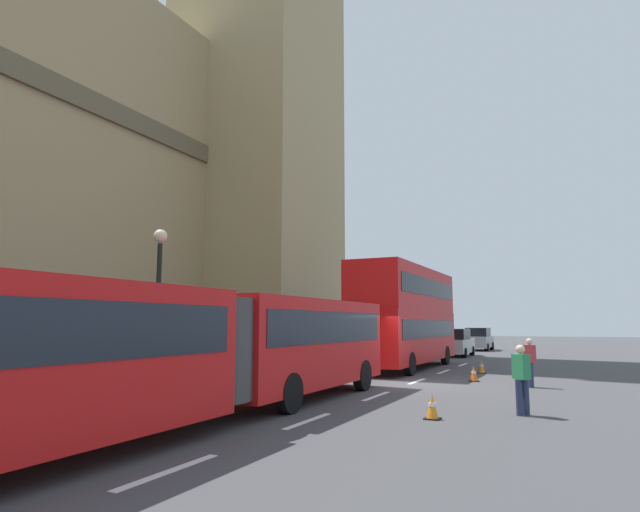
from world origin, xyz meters
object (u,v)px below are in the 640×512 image
at_px(traffic_cone_east, 482,367).
at_px(pedestrian_by_kerb, 530,361).
at_px(articulated_bus, 201,344).
at_px(sedan_trailing, 479,339).
at_px(double_decker_bus, 406,313).
at_px(pedestrian_near_cones, 522,377).
at_px(sedan_lead, 456,343).
at_px(traffic_cone_west, 432,407).
at_px(traffic_cone_middle, 474,374).
at_px(street_lamp, 158,297).

distance_m(traffic_cone_east, pedestrian_by_kerb, 5.35).
xyz_separation_m(articulated_bus, sedan_trailing, (36.07, -0.27, -0.83)).
relative_size(double_decker_bus, pedestrian_near_cones, 6.33).
bearing_deg(sedan_lead, traffic_cone_west, -169.89).
distance_m(sedan_trailing, traffic_cone_middle, 24.77).
bearing_deg(double_decker_bus, articulated_bus, -179.99).
xyz_separation_m(double_decker_bus, traffic_cone_east, (-0.89, -3.69, -2.43)).
height_order(traffic_cone_west, pedestrian_by_kerb, pedestrian_by_kerb).
height_order(traffic_cone_middle, pedestrian_near_cones, pedestrian_near_cones).
bearing_deg(articulated_bus, sedan_lead, -0.34).
relative_size(traffic_cone_west, street_lamp, 0.11).
xyz_separation_m(articulated_bus, traffic_cone_middle, (11.58, -3.96, -1.46)).
height_order(double_decker_bus, street_lamp, street_lamp).
bearing_deg(articulated_bus, traffic_cone_west, -57.43).
bearing_deg(traffic_cone_middle, pedestrian_near_cones, -161.81).
xyz_separation_m(double_decker_bus, sedan_lead, (11.04, -0.16, -1.80)).
bearing_deg(pedestrian_by_kerb, traffic_cone_middle, 62.61).
bearing_deg(traffic_cone_middle, double_decker_bus, 41.24).
height_order(traffic_cone_east, pedestrian_by_kerb, pedestrian_by_kerb).
relative_size(double_decker_bus, traffic_cone_east, 18.46).
xyz_separation_m(articulated_bus, pedestrian_near_cones, (4.31, -6.35, -0.83)).
height_order(traffic_cone_middle, traffic_cone_east, same).
height_order(sedan_lead, sedan_trailing, same).
distance_m(traffic_cone_west, traffic_cone_east, 12.37).
height_order(sedan_trailing, pedestrian_near_cones, sedan_trailing).
distance_m(sedan_trailing, pedestrian_by_kerb, 26.25).
height_order(street_lamp, pedestrian_near_cones, street_lamp).
bearing_deg(pedestrian_by_kerb, traffic_cone_east, 26.93).
bearing_deg(sedan_lead, traffic_cone_middle, -166.27).
bearing_deg(articulated_bus, street_lamp, 52.37).
bearing_deg(street_lamp, traffic_cone_middle, -46.24).
distance_m(articulated_bus, sedan_trailing, 36.08).
xyz_separation_m(sedan_lead, traffic_cone_west, (-24.28, -4.33, -0.63)).
distance_m(double_decker_bus, pedestrian_near_cones, 13.52).
bearing_deg(sedan_trailing, sedan_lead, 179.32).
bearing_deg(pedestrian_near_cones, traffic_cone_west, 127.79).
xyz_separation_m(double_decker_bus, pedestrian_by_kerb, (-5.63, -6.10, -1.80)).
bearing_deg(traffic_cone_east, traffic_cone_middle, -175.73).
distance_m(sedan_lead, traffic_cone_east, 12.46).
xyz_separation_m(sedan_trailing, traffic_cone_west, (-33.20, -4.22, -0.63)).
xyz_separation_m(sedan_lead, traffic_cone_middle, (-15.56, -3.80, -0.63)).
bearing_deg(street_lamp, pedestrian_near_cones, -85.59).
distance_m(double_decker_bus, traffic_cone_middle, 6.48).
xyz_separation_m(street_lamp, pedestrian_near_cones, (0.84, -10.86, -2.14)).
xyz_separation_m(sedan_trailing, pedestrian_by_kerb, (-25.60, -5.83, -0.00)).
relative_size(traffic_cone_middle, street_lamp, 0.11).
height_order(traffic_cone_middle, street_lamp, street_lamp).
bearing_deg(street_lamp, sedan_trailing, -8.33).
height_order(articulated_bus, sedan_lead, articulated_bus).
distance_m(traffic_cone_middle, traffic_cone_east, 3.64).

